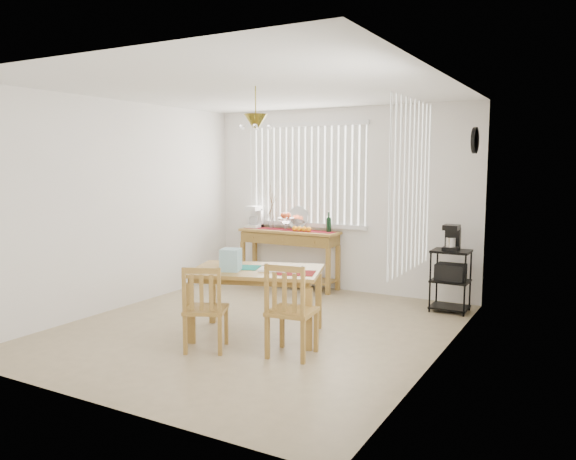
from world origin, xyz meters
The scene contains 10 objects.
ground centered at (0.00, 0.00, -0.01)m, with size 4.00×4.50×0.01m, color tan.
room_shell centered at (0.00, 0.02, 1.69)m, with size 4.20×4.70×2.70m.
sideboard centered at (-0.69, 2.02, 0.64)m, with size 1.51×0.43×0.85m.
sideboard_items centered at (-0.93, 2.03, 0.98)m, with size 1.44×0.36×0.65m.
wire_cart centered at (1.70, 1.79, 0.46)m, with size 0.45×0.36×0.77m.
cart_items centered at (1.70, 1.80, 0.91)m, with size 0.18×0.22×0.32m.
dining_table centered at (0.14, -0.20, 0.63)m, with size 1.54×1.24×0.72m.
table_items centered at (0.05, -0.35, 0.80)m, with size 1.12×0.54×0.23m.
chair_left centered at (-0.04, -0.86, 0.42)m, with size 0.52×0.52×0.85m.
chair_right centered at (0.77, -0.61, 0.44)m, with size 0.46×0.46×0.90m.
Camera 1 is at (3.26, -5.11, 1.82)m, focal length 35.00 mm.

